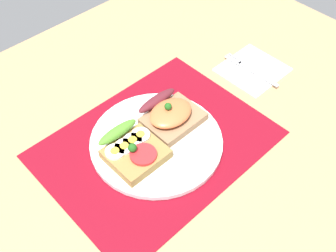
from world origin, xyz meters
The scene contains 7 objects.
ground_plane centered at (0.00, 0.00, -1.60)cm, with size 120.00×90.00×3.20cm, color tan.
placemat centered at (0.00, 0.00, 0.15)cm, with size 40.96×31.08×0.30cm, color maroon.
plate centered at (0.00, 0.00, 0.81)cm, with size 24.65×24.65×1.02cm, color white.
sandwich_egg_tomato centered at (-5.33, 0.28, 2.77)cm, with size 9.58×10.47×4.10cm.
sandwich_salmon centered at (5.14, 1.64, 3.13)cm, with size 10.76×9.82×5.15cm.
napkin centered at (29.64, 0.81, 0.30)cm, with size 13.07×12.31×0.60cm, color white.
fork centered at (28.71, 1.01, 0.76)cm, with size 1.62×14.22×0.32cm.
Camera 1 is at (-31.43, -36.16, 59.74)cm, focal length 43.66 mm.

